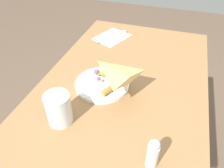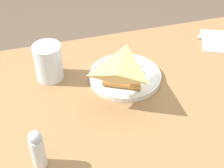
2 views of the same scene
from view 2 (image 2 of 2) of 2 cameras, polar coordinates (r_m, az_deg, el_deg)
The scene contains 4 objects.
dining_table at distance 1.08m, azimuth 7.38°, elevation -6.63°, with size 0.99×0.64×0.78m.
plate_pizza at distance 1.00m, azimuth 2.21°, elevation 1.76°, with size 0.21×0.22×0.05m.
milk_glass at distance 1.00m, azimuth -10.48°, elevation 3.43°, with size 0.08×0.08×0.11m.
salt_shaker at distance 0.77m, azimuth -12.29°, elevation -10.49°, with size 0.03×0.03×0.11m.
Camera 2 is at (0.34, 0.67, 1.41)m, focal length 55.00 mm.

